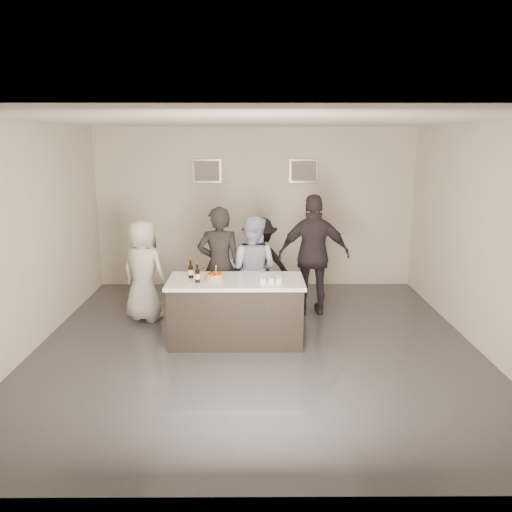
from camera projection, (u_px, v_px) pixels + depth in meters
name	position (u px, v px, depth m)	size (l,w,h in m)	color
floor	(256.00, 345.00, 6.88)	(6.00, 6.00, 0.00)	#3D3D42
ceiling	(256.00, 120.00, 6.20)	(6.00, 6.00, 0.00)	white
wall_back	(255.00, 208.00, 9.46)	(6.00, 0.04, 3.00)	beige
wall_front	(259.00, 319.00, 3.61)	(6.00, 0.04, 3.00)	beige
wall_left	(27.00, 239.00, 6.52)	(0.04, 6.00, 3.00)	beige
wall_right	(484.00, 238.00, 6.55)	(0.04, 6.00, 3.00)	beige
picture_left	(207.00, 171.00, 9.26)	(0.54, 0.04, 0.44)	#B2B2B7
picture_right	(304.00, 171.00, 9.27)	(0.54, 0.04, 0.44)	#B2B2B7
bar_counter	(236.00, 311.00, 6.93)	(1.86, 0.86, 0.90)	white
cake	(215.00, 277.00, 6.82)	(0.24, 0.24, 0.07)	#F6A319
beer_bottle_a	(191.00, 269.00, 6.87)	(0.07, 0.07, 0.26)	black
beer_bottle_b	(197.00, 273.00, 6.66)	(0.07, 0.07, 0.26)	black
tumbler_cluster	(271.00, 279.00, 6.71)	(0.30, 0.30, 0.08)	orange
candles	(209.00, 285.00, 6.55)	(0.24, 0.08, 0.01)	pink
person_main_black	(220.00, 266.00, 7.52)	(0.66, 0.43, 1.82)	black
person_main_blue	(253.00, 269.00, 7.67)	(0.80, 0.63, 1.65)	#B0C4E7
person_guest_left	(144.00, 271.00, 7.71)	(0.77, 0.50, 1.58)	silver
person_guest_right	(314.00, 255.00, 7.95)	(1.14, 0.47, 1.94)	#2B262D
person_guest_back	(260.00, 264.00, 8.16)	(1.00, 0.58, 1.55)	black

